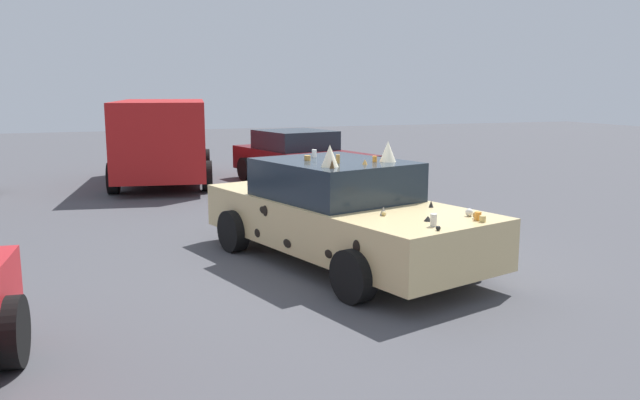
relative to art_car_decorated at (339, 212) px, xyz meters
name	(u,v)px	position (x,y,z in m)	size (l,w,h in m)	color
ground_plane	(340,262)	(-0.03, -0.01, -0.71)	(60.00, 60.00, 0.00)	#47474C
art_car_decorated	(339,212)	(0.00, 0.00, 0.00)	(4.86, 2.96, 1.69)	#D8BC7F
parked_van_behind_left	(163,137)	(8.46, 1.44, 0.47)	(5.18, 2.91, 2.09)	#B21919
parked_sedan_far_right	(300,158)	(7.16, -1.78, -0.04)	(4.62, 2.70, 1.34)	#5B1419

